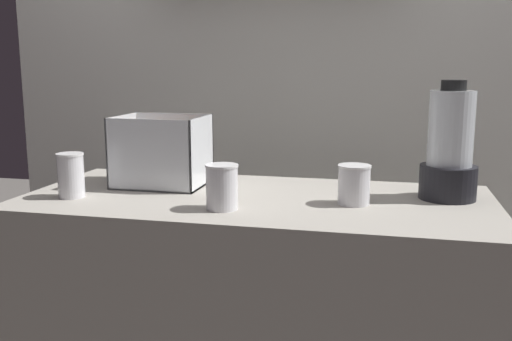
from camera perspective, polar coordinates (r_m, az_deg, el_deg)
counter at (r=1.87m, az=0.00°, el=-16.15°), size 1.40×0.64×0.90m
back_wall_unit at (r=2.43m, az=4.04°, el=9.96°), size 2.60×0.24×2.50m
carrot_display_bin at (r=1.90m, az=-9.32°, el=0.71°), size 0.28×0.23×0.23m
blender_pitcher at (r=1.76m, az=18.76°, el=1.88°), size 0.16×0.16×0.35m
juice_cup_pomegranate_far_left at (r=1.79m, az=-17.97°, el=-0.64°), size 0.08×0.08×0.13m
juice_cup_beet_left at (r=1.56m, az=-3.41°, el=-1.95°), size 0.09×0.09×0.12m
juice_cup_beet_middle at (r=1.64m, az=9.74°, el=-1.58°), size 0.09×0.09×0.11m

